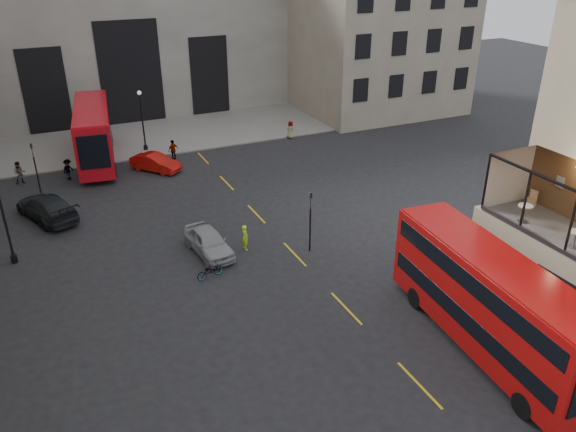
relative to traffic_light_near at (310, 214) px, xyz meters
name	(u,v)px	position (x,y,z in m)	size (l,w,h in m)	color
ground	(457,371)	(1.00, -12.00, -2.42)	(140.00, 140.00, 0.00)	black
host_frontage	(576,291)	(7.50, -12.00, -0.17)	(3.00, 11.00, 4.50)	#C4B893
gateway	(116,20)	(-4.00, 35.99, 6.96)	(35.00, 10.60, 18.00)	#9F9C94
building_right	(368,7)	(21.00, 27.97, 7.97)	(16.60, 18.60, 20.00)	gray
pavement_far	(137,137)	(-5.00, 26.00, -2.36)	(40.00, 12.00, 0.12)	slate
traffic_light_near	(310,214)	(0.00, 0.00, 0.00)	(0.16, 0.20, 3.80)	black
traffic_light_far	(34,162)	(-14.00, 16.00, 0.00)	(0.16, 0.20, 3.80)	black
street_lamp_a	(6,225)	(-16.00, 6.00, -0.03)	(0.36, 0.36, 5.33)	black
street_lamp_b	(143,125)	(-5.00, 22.00, -0.03)	(0.36, 0.36, 5.33)	black
bus_near	(490,298)	(3.10, -11.12, 0.16)	(3.59, 11.73, 4.61)	#A20B0B
bus_far	(94,131)	(-9.18, 21.14, 0.19)	(4.16, 11.91, 4.65)	#B40C15
car_a	(209,242)	(-5.50, 2.28, -1.68)	(1.77, 4.39, 1.50)	#95999D
car_b	(155,163)	(-5.28, 16.86, -1.74)	(1.46, 4.18, 1.38)	#AE0F0A
car_c	(47,207)	(-13.78, 11.25, -1.61)	(2.29, 5.64, 1.64)	black
bicycle	(210,271)	(-6.29, -0.32, -2.01)	(0.55, 1.58, 0.83)	gray
cyclist	(245,237)	(-3.40, 1.82, -1.63)	(0.58, 0.38, 1.59)	#C2FF1A
pedestrian_a	(20,173)	(-15.20, 18.52, -1.55)	(0.85, 0.67, 1.76)	gray
pedestrian_b	(68,169)	(-11.79, 17.86, -1.60)	(1.06, 0.61, 1.64)	gray
pedestrian_c	(173,150)	(-3.33, 18.75, -1.56)	(1.02, 0.42, 1.74)	gray
pedestrian_d	(290,130)	(8.07, 19.80, -1.61)	(0.80, 0.52, 1.63)	gray
cafe_table_mid	(575,237)	(6.82, -11.76, 2.69)	(0.62, 0.62, 0.78)	white
cafe_table_far	(525,211)	(6.72, -8.97, 2.74)	(0.68, 0.68, 0.85)	white
cafe_chair_d	(531,202)	(8.38, -7.83, 2.43)	(0.49, 0.49, 0.84)	tan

